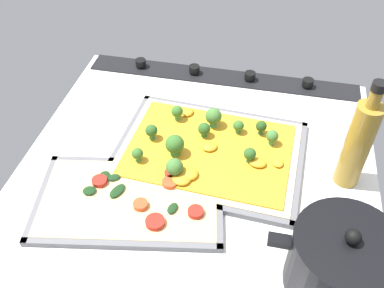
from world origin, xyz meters
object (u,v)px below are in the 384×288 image
object	(u,v)px
veggie_pizza_back	(131,198)
oil_bottle	(358,144)
baking_tray_front	(209,154)
baking_tray_back	(130,201)
cooking_pot	(341,263)
broccoli_pizza	(207,149)

from	to	relation	value
veggie_pizza_back	oil_bottle	xyz separation A→B (cm)	(-40.73, -14.47, 9.11)
oil_bottle	baking_tray_front	bearing A→B (deg)	-2.47
baking_tray_back	oil_bottle	size ratio (longest dim) A/B	1.61
veggie_pizza_back	cooking_pot	bearing A→B (deg)	165.93
cooking_pot	oil_bottle	size ratio (longest dim) A/B	0.98
baking_tray_back	veggie_pizza_back	xyz separation A→B (cm)	(-0.31, -0.13, 0.68)
baking_tray_front	oil_bottle	world-z (taller)	oil_bottle
veggie_pizza_back	oil_bottle	distance (cm)	44.17
baking_tray_back	cooking_pot	world-z (taller)	cooking_pot
veggie_pizza_back	baking_tray_front	bearing A→B (deg)	-128.24
broccoli_pizza	baking_tray_back	world-z (taller)	broccoli_pizza
broccoli_pizza	baking_tray_back	distance (cm)	20.05
baking_tray_front	veggie_pizza_back	bearing A→B (deg)	51.76
broccoli_pizza	cooking_pot	bearing A→B (deg)	135.67
baking_tray_front	broccoli_pizza	size ratio (longest dim) A/B	1.07
baking_tray_back	cooking_pot	size ratio (longest dim) A/B	1.65
oil_bottle	cooking_pot	bearing A→B (deg)	82.66
baking_tray_front	baking_tray_back	distance (cm)	20.28
baking_tray_back	cooking_pot	xyz separation A→B (cm)	(-37.96, 9.30, 5.75)
baking_tray_front	veggie_pizza_back	world-z (taller)	veggie_pizza_back
broccoli_pizza	cooking_pot	distance (cm)	36.19
veggie_pizza_back	oil_bottle	world-z (taller)	oil_bottle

